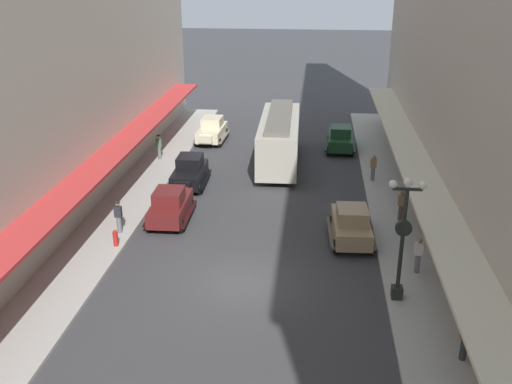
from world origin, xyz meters
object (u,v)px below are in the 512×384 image
parked_car_1 (212,129)px  parked_car_4 (351,223)px  pedestrian_0 (418,255)px  fire_hydrant (115,238)px  parked_car_3 (190,171)px  streetcar (279,137)px  pedestrian_5 (401,205)px  pedestrian_4 (118,217)px  pedestrian_3 (373,167)px  pedestrian_1 (159,147)px  pedestrian_2 (465,338)px  parked_car_2 (170,205)px  lamp_post_with_clock (403,234)px  parked_car_0 (340,138)px

parked_car_1 → parked_car_4: same height
pedestrian_0 → fire_hydrant: bearing=175.4°
parked_car_1 → parked_car_3: size_ratio=1.00×
parked_car_1 → streetcar: streetcar is taller
fire_hydrant → pedestrian_5: pedestrian_5 is taller
parked_car_1 → pedestrian_4: 16.66m
streetcar → pedestrian_0: bearing=-64.1°
parked_car_4 → pedestrian_3: (1.73, 8.32, 0.05)m
pedestrian_0 → pedestrian_3: (-0.98, 11.40, 0.00)m
pedestrian_1 → pedestrian_2: 25.56m
parked_car_1 → streetcar: (5.41, -4.73, 0.96)m
parked_car_2 → lamp_post_with_clock: size_ratio=0.83×
parked_car_3 → pedestrian_1: (-3.06, 4.46, 0.07)m
parked_car_1 → streetcar: size_ratio=0.45×
parked_car_0 → pedestrian_3: bearing=-74.4°
parked_car_0 → pedestrian_2: parked_car_0 is taller
parked_car_4 → pedestrian_1: size_ratio=2.59×
parked_car_4 → pedestrian_1: bearing=138.4°
pedestrian_3 → parked_car_2: bearing=-147.8°
streetcar → fire_hydrant: 15.00m
lamp_post_with_clock → pedestrian_4: size_ratio=3.09×
parked_car_0 → pedestrian_0: parked_car_0 is taller
lamp_post_with_clock → parked_car_1: bearing=117.9°
parked_car_3 → lamp_post_with_clock: lamp_post_with_clock is taller
pedestrian_0 → pedestrian_1: size_ratio=0.98×
pedestrian_0 → streetcar: bearing=115.9°
pedestrian_0 → pedestrian_4: 14.38m
parked_car_2 → pedestrian_3: parked_car_2 is taller
lamp_post_with_clock → pedestrian_2: bearing=-64.7°
parked_car_2 → parked_car_3: 5.24m
parked_car_3 → pedestrian_2: (12.75, -15.62, 0.07)m
parked_car_2 → pedestrian_3: 13.03m
pedestrian_0 → pedestrian_5: same height
parked_car_4 → fire_hydrant: parked_car_4 is taller
parked_car_2 → pedestrian_4: parked_car_2 is taller
parked_car_1 → parked_car_4: 18.71m
parked_car_2 → pedestrian_0: (12.02, -4.46, 0.05)m
pedestrian_1 → pedestrian_2: (15.82, -20.08, 0.00)m
lamp_post_with_clock → pedestrian_4: (-13.04, 4.73, -1.97)m
parked_car_3 → pedestrian_1: 5.41m
pedestrian_2 → lamp_post_with_clock: bearing=115.3°
pedestrian_5 → parked_car_2: bearing=-175.0°
streetcar → pedestrian_5: streetcar is taller
pedestrian_2 → pedestrian_4: size_ratio=1.00×
parked_car_0 → fire_hydrant: 20.10m
parked_car_3 → pedestrian_0: parked_car_3 is taller
lamp_post_with_clock → pedestrian_3: bearing=89.4°
parked_car_0 → pedestrian_1: parked_car_0 is taller
parked_car_4 → pedestrian_5: parked_car_4 is taller
parked_car_2 → pedestrian_2: 16.38m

